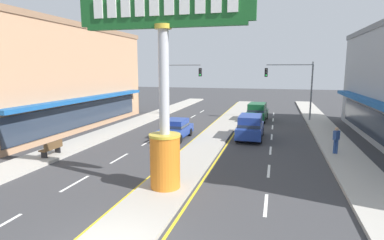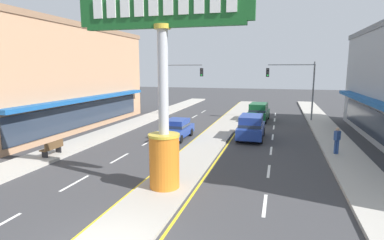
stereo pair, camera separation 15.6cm
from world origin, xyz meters
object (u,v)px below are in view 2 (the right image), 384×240
object	(u,v)px
district_sign	(163,94)
pedestrian_near_kerb	(337,139)
suv_near_left_lane	(251,127)
traffic_light_right_side	(296,81)
storefront_left	(49,77)
traffic_light_left_side	(178,80)
street_bench	(52,148)
suv_near_right_lane	(259,112)
sedan_far_right_lane	(176,129)

from	to	relation	value
district_sign	pedestrian_near_kerb	bearing A→B (deg)	43.49
district_sign	suv_near_left_lane	world-z (taller)	district_sign
suv_near_left_lane	traffic_light_right_side	bearing A→B (deg)	69.91
storefront_left	traffic_light_right_side	size ratio (longest dim) A/B	3.63
suv_near_left_lane	traffic_light_left_side	bearing A→B (deg)	133.72
street_bench	storefront_left	bearing A→B (deg)	129.81
storefront_left	traffic_light_left_side	world-z (taller)	storefront_left
storefront_left	suv_near_left_lane	world-z (taller)	storefront_left
suv_near_right_lane	street_bench	bearing A→B (deg)	-123.12
traffic_light_right_side	sedan_far_right_lane	size ratio (longest dim) A/B	1.43
district_sign	traffic_light_left_side	xyz separation A→B (m)	(-6.44, 21.31, -0.14)
suv_near_right_lane	sedan_far_right_lane	distance (m)	11.73
traffic_light_right_side	suv_near_left_lane	bearing A→B (deg)	-110.09
traffic_light_left_side	suv_near_right_lane	world-z (taller)	traffic_light_left_side
pedestrian_near_kerb	storefront_left	bearing A→B (deg)	172.55
sedan_far_right_lane	street_bench	size ratio (longest dim) A/B	2.70
district_sign	sedan_far_right_lane	world-z (taller)	district_sign
storefront_left	pedestrian_near_kerb	distance (m)	24.34
storefront_left	suv_near_left_lane	bearing A→B (deg)	1.35
traffic_light_right_side	suv_near_left_lane	world-z (taller)	traffic_light_right_side
traffic_light_right_side	sedan_far_right_lane	world-z (taller)	traffic_light_right_side
traffic_light_left_side	sedan_far_right_lane	size ratio (longest dim) A/B	1.43
district_sign	traffic_light_left_side	distance (m)	22.26
storefront_left	traffic_light_left_side	bearing A→B (deg)	48.55
traffic_light_right_side	suv_near_right_lane	xyz separation A→B (m)	(-3.59, -1.01, -3.26)
traffic_light_right_side	pedestrian_near_kerb	bearing A→B (deg)	-81.31
traffic_light_left_side	pedestrian_near_kerb	world-z (taller)	traffic_light_left_side
district_sign	traffic_light_right_side	world-z (taller)	district_sign
district_sign	traffic_light_left_side	bearing A→B (deg)	106.81
street_bench	pedestrian_near_kerb	world-z (taller)	pedestrian_near_kerb
traffic_light_right_side	suv_near_left_lane	distance (m)	10.93
pedestrian_near_kerb	traffic_light_right_side	bearing A→B (deg)	98.69
pedestrian_near_kerb	suv_near_right_lane	bearing A→B (deg)	114.52
storefront_left	street_bench	world-z (taller)	storefront_left
suv_near_right_lane	pedestrian_near_kerb	size ratio (longest dim) A/B	2.79
traffic_light_right_side	traffic_light_left_side	bearing A→B (deg)	-179.62
storefront_left	pedestrian_near_kerb	world-z (taller)	storefront_left
traffic_light_right_side	sedan_far_right_lane	distance (m)	15.01
suv_near_right_lane	district_sign	bearing A→B (deg)	-97.96
district_sign	storefront_left	xyz separation A→B (m)	(-15.40, 11.16, 0.31)
traffic_light_right_side	street_bench	xyz separation A→B (m)	(-14.97, -18.46, -3.60)
traffic_light_right_side	street_bench	size ratio (longest dim) A/B	3.87
storefront_left	suv_near_left_lane	size ratio (longest dim) A/B	4.89
traffic_light_left_side	suv_near_left_lane	size ratio (longest dim) A/B	1.35
suv_near_right_lane	street_bench	xyz separation A→B (m)	(-11.38, -17.45, -0.34)
district_sign	street_bench	xyz separation A→B (m)	(-8.54, 2.93, -3.74)
traffic_light_left_side	district_sign	bearing A→B (deg)	-73.19
street_bench	suv_near_right_lane	bearing A→B (deg)	56.88
sedan_far_right_lane	street_bench	xyz separation A→B (m)	(-5.68, -7.20, -0.14)
street_bench	district_sign	bearing A→B (deg)	-18.96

